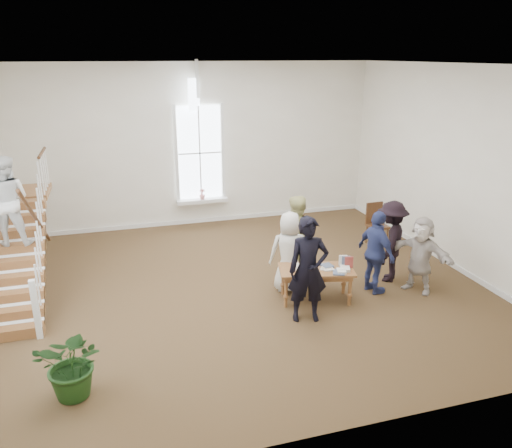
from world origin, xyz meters
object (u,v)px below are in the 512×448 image
object	(u,v)px
police_officer	(308,270)
floor_plant	(74,364)
side_chair	(376,221)
woman_cluster_b	(391,241)
woman_cluster_a	(376,253)
woman_cluster_c	(420,255)
elderly_woman	(289,252)
person_yellow	(295,238)
library_table	(317,273)

from	to	relation	value
police_officer	floor_plant	xyz separation A→B (m)	(-4.00, -1.13, -0.46)
side_chair	woman_cluster_b	bearing A→B (deg)	-114.46
police_officer	side_chair	distance (m)	4.48
woman_cluster_a	woman_cluster_c	size ratio (longest dim) A/B	1.09
elderly_woman	woman_cluster_c	xyz separation A→B (m)	(2.55, -0.80, -0.04)
person_yellow	floor_plant	bearing A→B (deg)	15.15
police_officer	elderly_woman	distance (m)	1.26
elderly_woman	floor_plant	size ratio (longest dim) A/B	1.58
side_chair	library_table	bearing A→B (deg)	-139.78
side_chair	elderly_woman	bearing A→B (deg)	-150.99
police_officer	woman_cluster_a	xyz separation A→B (m)	(1.75, 0.65, -0.12)
person_yellow	woman_cluster_a	size ratio (longest dim) A/B	1.07
police_officer	woman_cluster_b	xyz separation A→B (m)	(2.35, 1.10, -0.11)
police_officer	woman_cluster_a	bearing A→B (deg)	32.56
woman_cluster_b	woman_cluster_c	xyz separation A→B (m)	(0.30, -0.65, -0.08)
woman_cluster_a	elderly_woman	bearing A→B (deg)	59.28
police_officer	woman_cluster_a	world-z (taller)	police_officer
police_officer	woman_cluster_a	distance (m)	1.87
elderly_woman	police_officer	bearing A→B (deg)	98.95
library_table	person_yellow	bearing A→B (deg)	106.87
police_officer	elderly_woman	bearing A→B (deg)	97.56
elderly_woman	woman_cluster_a	bearing A→B (deg)	173.55
woman_cluster_a	floor_plant	world-z (taller)	woman_cluster_a
person_yellow	woman_cluster_a	world-z (taller)	person_yellow
woman_cluster_c	woman_cluster_b	bearing A→B (deg)	173.35
police_officer	person_yellow	bearing A→B (deg)	89.26
elderly_woman	floor_plant	world-z (taller)	elderly_woman
person_yellow	woman_cluster_a	bearing A→B (deg)	122.79
person_yellow	elderly_woman	bearing A→B (deg)	41.02
floor_plant	woman_cluster_a	bearing A→B (deg)	17.18
library_table	woman_cluster_b	distance (m)	1.96
person_yellow	side_chair	bearing A→B (deg)	-171.21
woman_cluster_b	person_yellow	bearing A→B (deg)	-67.60
side_chair	floor_plant	bearing A→B (deg)	-151.94
woman_cluster_a	side_chair	distance (m)	2.88
elderly_woman	person_yellow	bearing A→B (deg)	-107.44
elderly_woman	woman_cluster_b	world-z (taller)	woman_cluster_b
library_table	floor_plant	bearing A→B (deg)	-145.14
police_officer	person_yellow	world-z (taller)	police_officer
elderly_woman	person_yellow	size ratio (longest dim) A/B	0.90
police_officer	woman_cluster_c	size ratio (longest dim) A/B	1.24
library_table	side_chair	xyz separation A→B (m)	(2.69, 2.51, 0.01)
police_officer	side_chair	xyz separation A→B (m)	(3.16, 3.15, -0.39)
elderly_woman	side_chair	world-z (taller)	elderly_woman
library_table	woman_cluster_c	bearing A→B (deg)	8.44
woman_cluster_b	woman_cluster_c	world-z (taller)	woman_cluster_b
woman_cluster_a	person_yellow	bearing A→B (deg)	40.07
library_table	police_officer	distance (m)	0.88
person_yellow	floor_plant	size ratio (longest dim) A/B	1.75
elderly_woman	floor_plant	bearing A→B (deg)	43.62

